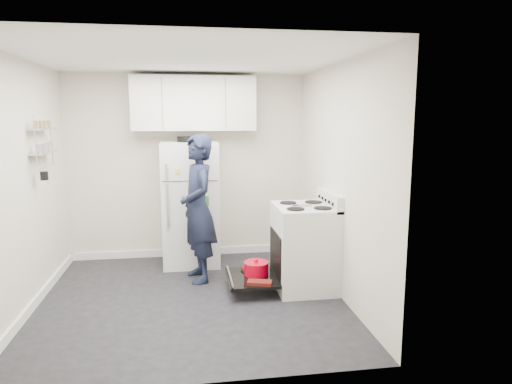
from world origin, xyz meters
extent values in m
cube|color=black|center=(0.00, 0.00, 0.00)|extent=(3.20, 3.20, 0.01)
cube|color=white|center=(0.00, 0.00, 2.50)|extent=(3.20, 3.20, 0.01)
cube|color=beige|center=(0.00, 1.60, 1.25)|extent=(3.20, 0.01, 2.50)
cube|color=beige|center=(0.00, -1.60, 1.25)|extent=(3.20, 0.01, 2.50)
cube|color=beige|center=(-1.60, 0.00, 1.25)|extent=(0.01, 3.20, 2.50)
cube|color=beige|center=(1.60, 0.00, 1.25)|extent=(0.01, 3.20, 2.50)
cube|color=white|center=(-1.59, 0.00, 0.05)|extent=(0.03, 3.20, 0.10)
cube|color=white|center=(0.00, 1.59, 0.05)|extent=(3.20, 0.03, 0.10)
cube|color=silver|center=(1.28, 0.15, 0.46)|extent=(0.65, 0.76, 0.92)
cube|color=black|center=(1.21, 0.15, 0.40)|extent=(0.53, 0.60, 0.52)
cube|color=orange|center=(1.48, 0.15, 0.40)|extent=(0.02, 0.56, 0.46)
cylinder|color=black|center=(1.26, 0.15, 0.22)|extent=(0.34, 0.34, 0.02)
cube|color=silver|center=(1.56, 0.15, 1.01)|extent=(0.08, 0.76, 0.18)
cube|color=silver|center=(1.28, 0.15, 0.94)|extent=(0.65, 0.76, 0.03)
cube|color=#B2B2B7|center=(1.23, 0.10, 0.97)|extent=(0.22, 0.03, 0.01)
cube|color=black|center=(0.68, 0.15, 0.14)|extent=(0.55, 0.70, 0.03)
cylinder|color=#B2B2B7|center=(0.43, 0.15, 0.18)|extent=(0.02, 0.66, 0.02)
cylinder|color=red|center=(0.73, 0.20, 0.23)|extent=(0.28, 0.28, 0.13)
cylinder|color=red|center=(0.73, 0.20, 0.30)|extent=(0.29, 0.29, 0.02)
sphere|color=red|center=(0.73, 0.20, 0.33)|extent=(0.04, 0.04, 0.04)
cube|color=maroon|center=(0.73, -0.10, 0.18)|extent=(0.29, 0.20, 0.04)
cube|color=maroon|center=(0.73, 0.38, 0.18)|extent=(0.29, 0.21, 0.04)
cube|color=white|center=(0.02, 1.25, 0.81)|extent=(0.72, 0.70, 1.61)
cube|color=#4C4C4C|center=(0.02, 0.90, 1.15)|extent=(0.68, 0.01, 0.01)
cube|color=#B2B2B7|center=(-0.26, 0.88, 1.27)|extent=(0.03, 0.03, 0.20)
cube|color=#B2B2B7|center=(-0.26, 0.88, 0.85)|extent=(0.03, 0.03, 0.55)
cylinder|color=black|center=(0.02, 1.25, 1.65)|extent=(0.30, 0.30, 0.07)
cube|color=white|center=(-0.03, 0.89, 1.05)|extent=(0.12, 0.01, 0.16)
cube|color=#B73D34|center=(0.07, 0.89, 0.70)|extent=(0.10, 0.01, 0.10)
cube|color=#2F8F49|center=(0.20, 0.89, 0.90)|extent=(0.09, 0.01, 0.12)
cube|color=orange|center=(0.12, 0.89, 1.35)|extent=(0.07, 0.01, 0.07)
cube|color=#E9F138|center=(-0.13, 0.89, 1.28)|extent=(0.06, 0.01, 0.06)
cube|color=silver|center=(0.10, 1.43, 2.10)|extent=(1.60, 0.33, 0.70)
cube|color=#B2B2B7|center=(-1.52, 0.50, 1.80)|extent=(0.14, 0.60, 0.02)
cube|color=#B2B2B7|center=(-1.52, 0.50, 1.55)|extent=(0.14, 0.60, 0.02)
cylinder|color=black|center=(-1.49, 0.32, 1.32)|extent=(0.08, 0.08, 0.09)
imported|color=#161B30|center=(0.10, 0.59, 0.87)|extent=(0.54, 0.71, 1.73)
camera|label=1|loc=(-0.02, -4.69, 1.93)|focal=32.00mm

